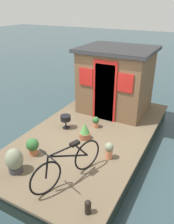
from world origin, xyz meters
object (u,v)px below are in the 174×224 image
Objects in this scene: potted_plant_geranium at (33,146)px; bicycle at (68,164)px; potted_plant_basil at (109,150)px; potted_plant_rosemary at (85,131)px; charcoal_grill at (66,119)px; potted_plant_lavender at (96,122)px; mooring_bollard at (88,206)px; houseboat_cabin at (116,80)px; potted_plant_mint at (15,161)px.

bicycle is at bearing -105.44° from potted_plant_geranium.
potted_plant_rosemary is (0.48, 0.88, -0.01)m from potted_plant_basil.
potted_plant_geranium is (0.33, 1.18, -0.15)m from bicycle.
potted_plant_basil reaches higher than charcoal_grill.
potted_plant_lavender reaches higher than mooring_bollard.
houseboat_cabin is 4.01m from potted_plant_mint.
potted_plant_geranium is (-1.84, 0.71, 0.06)m from potted_plant_lavender.
potted_plant_rosemary is at bearing 29.89° from mooring_bollard.
bicycle is at bearing -74.16° from potted_plant_mint.
bicycle reaches higher than potted_plant_geranium.
potted_plant_geranium is 2.09m from mooring_bollard.
potted_plant_lavender is 1.98m from potted_plant_geranium.
potted_plant_mint reaches higher than potted_plant_geranium.
mooring_bollard is at bearing -126.37° from bicycle.
bicycle is 4.98× the size of potted_plant_lavender.
potted_plant_mint is (-0.31, 1.11, -0.11)m from bicycle.
potted_plant_basil is (-2.55, -0.90, -0.80)m from houseboat_cabin.
potted_plant_basil is at bearing -141.85° from potted_plant_lavender.
houseboat_cabin is at bearing -12.38° from potted_plant_geranium.
potted_plant_mint reaches higher than charcoal_grill.
potted_plant_geranium is at bearing 65.73° from mooring_bollard.
houseboat_cabin is 5.49× the size of potted_plant_basil.
potted_plant_geranium is (-3.25, 0.71, -0.78)m from houseboat_cabin.
potted_plant_geranium is at bearing -179.67° from charcoal_grill.
potted_plant_mint is at bearing -173.64° from potted_plant_geranium.
potted_plant_mint is 1.25× the size of potted_plant_rosemary.
potted_plant_lavender is at bearing 1.25° from potted_plant_rosemary.
potted_plant_basil is 1.77m from charcoal_grill.
potted_plant_mint is at bearing 160.16° from potted_plant_rosemary.
bicycle reaches higher than potted_plant_rosemary.
houseboat_cabin is at bearing 0.05° from potted_plant_lavender.
houseboat_cabin is at bearing -9.37° from potted_plant_mint.
houseboat_cabin is 4.36m from mooring_bollard.
mooring_bollard is at bearing -139.89° from charcoal_grill.
houseboat_cabin is 2.10m from charcoal_grill.
charcoal_grill is 1.41× the size of mooring_bollard.
charcoal_grill reaches higher than potted_plant_lavender.
charcoal_grill reaches higher than mooring_bollard.
houseboat_cabin is at bearing 16.14° from mooring_bollard.
potted_plant_lavender is 0.79× the size of potted_plant_geranium.
potted_plant_geranium is (0.64, 0.07, -0.04)m from potted_plant_mint.
houseboat_cabin reaches higher than bicycle.
potted_plant_rosemary is (-2.07, -0.02, -0.80)m from houseboat_cabin.
potted_plant_rosemary is (1.51, 0.45, -0.17)m from bicycle.
potted_plant_geranium is 1.03× the size of potted_plant_basil.
potted_plant_mint is 1.69× the size of potted_plant_lavender.
potted_plant_lavender is 2.95m from mooring_bollard.
mooring_bollard is (-0.53, -0.72, -0.23)m from bicycle.
houseboat_cabin is 4.97× the size of potted_plant_rosemary.
potted_plant_rosemary is 0.78m from charcoal_grill.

